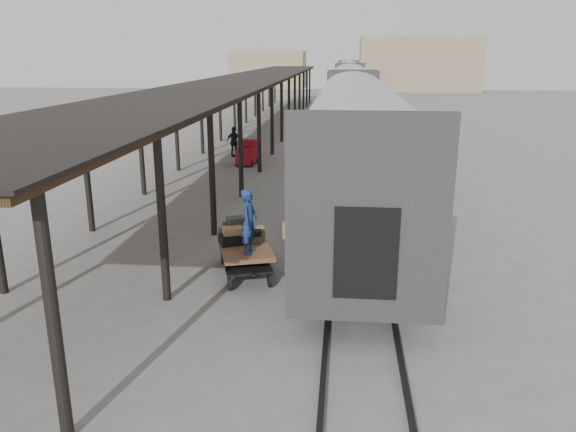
# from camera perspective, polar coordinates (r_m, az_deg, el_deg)

# --- Properties ---
(ground) EXTENTS (160.00, 160.00, 0.00)m
(ground) POSITION_cam_1_polar(r_m,az_deg,el_deg) (15.28, -5.05, -5.53)
(ground) COLOR slate
(ground) RESTS_ON ground
(train) EXTENTS (3.45, 76.01, 4.01)m
(train) POSITION_cam_1_polar(r_m,az_deg,el_deg) (47.82, 6.34, 12.57)
(train) COLOR silver
(train) RESTS_ON ground
(canopy) EXTENTS (4.90, 64.30, 4.15)m
(canopy) POSITION_cam_1_polar(r_m,az_deg,el_deg) (38.46, -3.63, 13.73)
(canopy) COLOR #422B19
(canopy) RESTS_ON ground
(rails) EXTENTS (1.54, 150.00, 0.12)m
(rails) POSITION_cam_1_polar(r_m,az_deg,el_deg) (48.26, 6.25, 9.47)
(rails) COLOR black
(rails) RESTS_ON ground
(building_far) EXTENTS (18.00, 10.00, 8.00)m
(building_far) POSITION_cam_1_polar(r_m,az_deg,el_deg) (92.64, 13.07, 14.79)
(building_far) COLOR tan
(building_far) RESTS_ON ground
(building_left) EXTENTS (12.00, 8.00, 6.00)m
(building_left) POSITION_cam_1_polar(r_m,az_deg,el_deg) (96.81, -1.98, 14.63)
(building_left) COLOR tan
(building_left) RESTS_ON ground
(baggage_cart) EXTENTS (1.90, 2.66, 0.86)m
(baggage_cart) POSITION_cam_1_polar(r_m,az_deg,el_deg) (14.77, -4.44, -3.60)
(baggage_cart) COLOR brown
(baggage_cart) RESTS_ON ground
(suitcase_stack) EXTENTS (1.29, 1.42, 0.59)m
(suitcase_stack) POSITION_cam_1_polar(r_m,az_deg,el_deg) (14.94, -5.05, -1.72)
(suitcase_stack) COLOR #39383B
(suitcase_stack) RESTS_ON baggage_cart
(luggage_tug) EXTENTS (1.01, 1.50, 1.26)m
(luggage_tug) POSITION_cam_1_polar(r_m,az_deg,el_deg) (29.60, -4.18, 6.31)
(luggage_tug) COLOR maroon
(luggage_tug) RESTS_ON ground
(porter) EXTENTS (0.47, 0.64, 1.62)m
(porter) POSITION_cam_1_polar(r_m,az_deg,el_deg) (13.80, -3.98, -0.54)
(porter) COLOR navy
(porter) RESTS_ON baggage_cart
(pedestrian) EXTENTS (1.08, 0.74, 1.71)m
(pedestrian) POSITION_cam_1_polar(r_m,az_deg,el_deg) (31.92, -5.48, 7.50)
(pedestrian) COLOR black
(pedestrian) RESTS_ON ground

